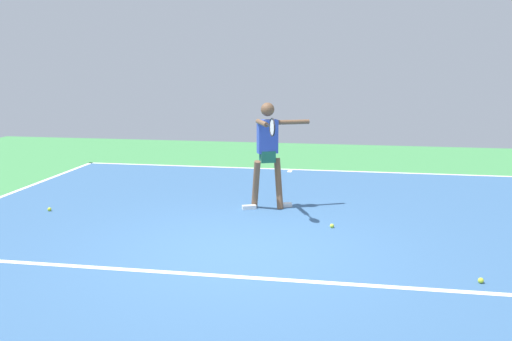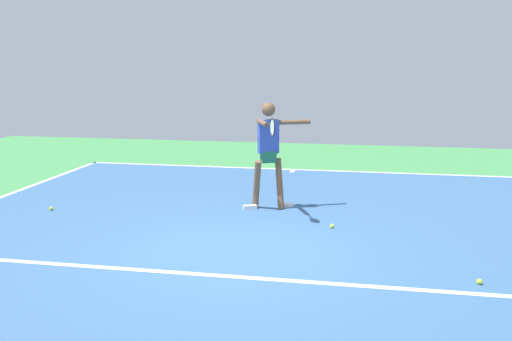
% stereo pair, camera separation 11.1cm
% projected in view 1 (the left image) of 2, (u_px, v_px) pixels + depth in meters
% --- Properties ---
extents(ground_plane, '(20.90, 20.90, 0.00)m').
position_uv_depth(ground_plane, '(241.00, 252.00, 7.49)').
color(ground_plane, '#428E4C').
extents(court_surface, '(10.38, 12.15, 0.00)m').
position_uv_depth(court_surface, '(241.00, 252.00, 7.49)').
color(court_surface, '#38608E').
rests_on(court_surface, ground_plane).
extents(court_line_baseline_near, '(10.38, 0.10, 0.01)m').
position_uv_depth(court_line_baseline_near, '(291.00, 169.00, 13.32)').
color(court_line_baseline_near, white).
rests_on(court_line_baseline_near, ground_plane).
extents(court_line_service, '(7.78, 0.10, 0.01)m').
position_uv_depth(court_line_service, '(227.00, 276.00, 6.65)').
color(court_line_service, white).
rests_on(court_line_service, ground_plane).
extents(court_line_centre_mark, '(0.10, 0.30, 0.01)m').
position_uv_depth(court_line_centre_mark, '(290.00, 171.00, 13.12)').
color(court_line_centre_mark, white).
rests_on(court_line_centre_mark, ground_plane).
extents(tennis_player, '(1.13, 1.39, 1.87)m').
position_uv_depth(tennis_player, '(268.00, 148.00, 9.54)').
color(tennis_player, brown).
rests_on(tennis_player, ground_plane).
extents(tennis_ball_by_baseline, '(0.07, 0.07, 0.07)m').
position_uv_depth(tennis_ball_by_baseline, '(49.00, 209.00, 9.57)').
color(tennis_ball_by_baseline, '#CCE033').
rests_on(tennis_ball_by_baseline, ground_plane).
extents(tennis_ball_near_service_line, '(0.07, 0.07, 0.07)m').
position_uv_depth(tennis_ball_near_service_line, '(332.00, 226.00, 8.60)').
color(tennis_ball_near_service_line, '#C6E53D').
rests_on(tennis_ball_near_service_line, ground_plane).
extents(tennis_ball_centre_court, '(0.07, 0.07, 0.07)m').
position_uv_depth(tennis_ball_centre_court, '(481.00, 281.00, 6.44)').
color(tennis_ball_centre_court, '#CCE033').
rests_on(tennis_ball_centre_court, ground_plane).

